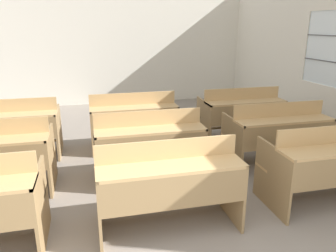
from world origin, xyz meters
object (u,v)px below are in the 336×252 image
(bench_second_right, at_px, (277,132))
(wastepaper_bin, at_px, (275,117))
(bench_front_center, at_px, (168,182))
(bench_third_right, at_px, (241,112))
(bench_third_left, at_px, (11,127))
(bench_front_right, at_px, (330,163))
(bench_third_center, at_px, (134,119))
(bench_second_center, at_px, (149,143))

(bench_second_right, distance_m, wastepaper_bin, 2.11)
(bench_front_center, bearing_deg, bench_third_right, 50.64)
(bench_third_left, distance_m, bench_third_right, 3.67)
(bench_front_center, xyz_separation_m, wastepaper_bin, (2.92, 2.90, -0.34))
(bench_front_right, distance_m, bench_third_center, 2.90)
(bench_front_center, distance_m, bench_second_center, 1.10)
(bench_front_center, xyz_separation_m, bench_third_center, (-0.02, 2.26, 0.00))
(bench_second_center, relative_size, bench_third_left, 1.00)
(bench_front_right, xyz_separation_m, wastepaper_bin, (1.10, 2.88, -0.34))
(bench_front_center, height_order, bench_third_center, same)
(bench_front_right, height_order, bench_second_right, same)
(bench_second_right, bearing_deg, bench_second_center, -179.83)
(bench_front_right, relative_size, bench_third_right, 1.00)
(bench_front_center, distance_m, bench_third_left, 2.89)
(bench_front_center, bearing_deg, bench_third_center, 90.54)
(bench_front_center, height_order, bench_second_center, same)
(bench_front_center, distance_m, bench_third_center, 2.26)
(bench_front_right, xyz_separation_m, bench_second_center, (-1.80, 1.09, 0.00))
(bench_front_right, bearing_deg, bench_second_center, 148.89)
(bench_front_center, relative_size, wastepaper_bin, 4.81)
(bench_second_right, bearing_deg, bench_third_center, 148.24)
(bench_front_center, xyz_separation_m, bench_third_left, (-1.84, 2.23, 0.00))
(bench_third_left, relative_size, wastepaper_bin, 4.81)
(bench_third_center, bearing_deg, bench_second_right, -31.76)
(bench_second_center, xyz_separation_m, bench_third_left, (-1.85, 1.12, 0.00))
(bench_second_center, relative_size, wastepaper_bin, 4.81)
(bench_third_center, bearing_deg, bench_second_center, -88.10)
(bench_third_right, bearing_deg, bench_second_center, -148.10)
(bench_third_left, xyz_separation_m, bench_third_right, (3.67, 0.01, 0.00))
(bench_third_left, bearing_deg, bench_third_right, 0.11)
(bench_front_right, bearing_deg, bench_third_right, 89.59)
(bench_front_center, relative_size, bench_front_right, 1.00)
(bench_third_center, relative_size, wastepaper_bin, 4.81)
(bench_third_right, bearing_deg, bench_front_right, -90.41)
(bench_second_center, distance_m, wastepaper_bin, 3.43)
(bench_front_center, xyz_separation_m, bench_second_center, (0.02, 1.10, 0.00))
(bench_front_right, height_order, bench_third_center, same)
(bench_third_center, bearing_deg, bench_front_center, -89.46)
(bench_third_center, xyz_separation_m, bench_third_right, (1.85, -0.03, 0.00))
(bench_second_right, relative_size, bench_third_left, 1.00)
(bench_third_right, bearing_deg, bench_third_center, 179.15)
(bench_third_right, bearing_deg, bench_front_center, -129.36)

